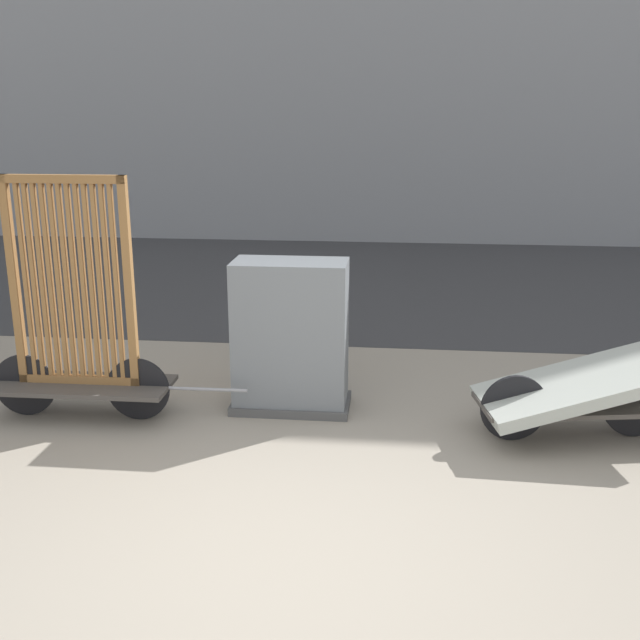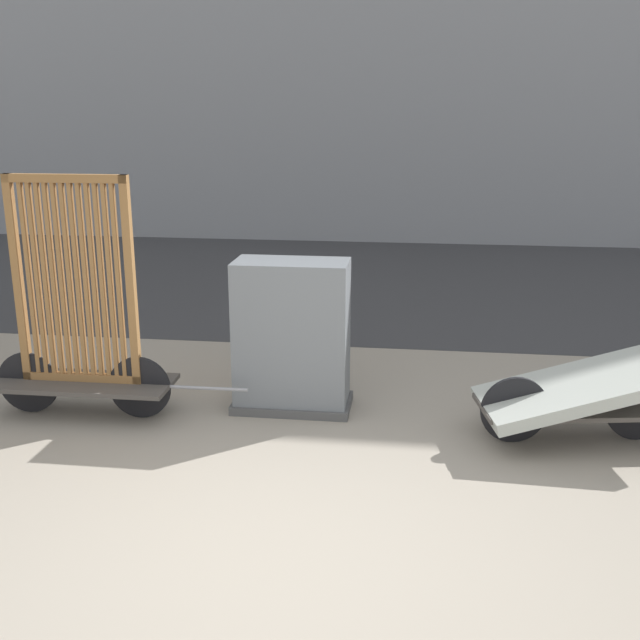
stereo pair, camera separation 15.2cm
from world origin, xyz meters
name	(u,v)px [view 2 (the right image)]	position (x,y,z in m)	size (l,w,h in m)	color
ground_plane	(276,565)	(0.00, 0.00, 0.00)	(60.00, 60.00, 0.00)	gray
road_strip	(367,280)	(0.00, 7.95, 0.00)	(56.00, 7.16, 0.01)	#38383A
bike_cart_with_bedframe	(79,332)	(-2.14, 2.07, 0.78)	(2.31, 0.61, 2.15)	#4C4742
bike_cart_with_mattress	(579,393)	(2.14, 2.07, 0.42)	(2.34, 1.11, 0.71)	#4C4742
utility_cabinet	(292,340)	(-0.31, 2.48, 0.65)	(1.07, 0.58, 1.38)	#4C4C4C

